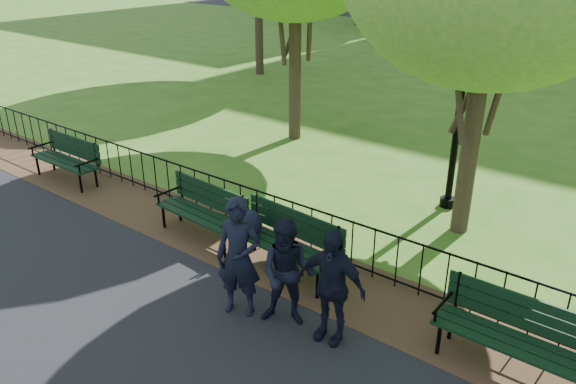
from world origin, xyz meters
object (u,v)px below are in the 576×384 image
Objects in this scene: park_bench_right_a at (517,328)px; person_mid at (288,274)px; park_bench_left_a at (204,206)px; park_bench_left_b at (68,154)px; park_bench_main at (274,231)px; person_right at (331,286)px; lamppost at (460,102)px; taxi at (487,9)px; person_left at (239,258)px.

person_mid is (-2.79, -0.96, 0.18)m from park_bench_right_a.
park_bench_left_b is at bearing -176.90° from park_bench_left_a.
park_bench_main is at bearing 111.19° from person_mid.
person_right is (7.67, -1.02, 0.22)m from park_bench_left_b.
park_bench_left_a is at bearing 178.59° from park_bench_right_a.
lamppost reaches higher than taxi.
park_bench_left_a is 1.22× the size of person_mid.
park_bench_left_b is at bearing -176.90° from park_bench_main.
park_bench_left_b is 1.20× the size of person_mid.
taxi is (-2.25, 32.10, 0.22)m from park_bench_left_b.
park_bench_main is 1.48m from person_mid.
park_bench_right_a is 1.18× the size of person_right.
park_bench_main is at bearing -141.60° from taxi.
park_bench_main is 1.04× the size of park_bench_left_a.
person_right is 0.34× the size of taxi.
park_bench_left_a is 5.51m from park_bench_right_a.
park_bench_right_a is 0.40× the size of taxi.
park_bench_right_a reaches higher than park_bench_left_a.
taxi is at bearing 100.60° from person_right.
park_bench_left_a is (-1.66, 0.06, -0.06)m from park_bench_main.
park_bench_main is 4.43m from lamppost.
park_bench_left_b is at bearing -151.89° from taxi.
person_right is (1.35, 0.30, -0.07)m from person_left.
park_bench_left_b is at bearing 146.05° from person_mid.
person_left is (0.37, -1.23, 0.22)m from park_bench_main.
person_left reaches higher than person_right.
park_bench_right_a reaches higher than park_bench_left_b.
park_bench_main is at bearing 145.21° from person_right.
person_left is at bearing -29.25° from park_bench_left_a.
person_left is at bearing 171.92° from person_mid.
person_left is at bearing -69.60° from park_bench_main.
park_bench_main is at bearing 1.25° from park_bench_left_a.
park_bench_left_b is 8.37m from lamppost.
person_left reaches higher than park_bench_left_a.
park_bench_main is 1.96m from person_right.
park_bench_right_a is at bearing -5.93° from person_mid.
person_mid is at bearing -6.65° from person_left.
park_bench_left_a is 5.14m from lamppost.
lamppost is 5.10m from person_right.
park_bench_right_a is (9.81, -0.14, 0.01)m from park_bench_left_b.
person_mid reaches higher than park_bench_left_a.
person_left is at bearing -100.13° from lamppost.
person_mid is 0.66m from person_right.
taxi is (-9.50, 28.22, -1.34)m from lamppost.
lamppost is (7.25, 3.88, 1.55)m from park_bench_left_b.
park_bench_main is 1.22× the size of person_right.
park_bench_right_a is 2.96m from person_mid.
person_mid reaches higher than park_bench_right_a.
person_right is (3.37, -1.00, 0.22)m from park_bench_left_a.
park_bench_right_a is at bearing -135.40° from taxi.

